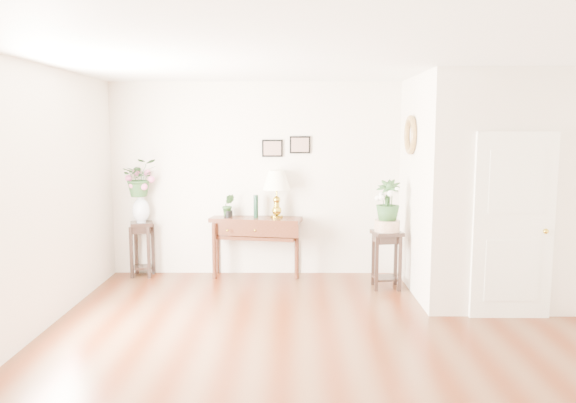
{
  "coord_description": "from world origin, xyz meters",
  "views": [
    {
      "loc": [
        -0.38,
        -5.4,
        2.13
      ],
      "look_at": [
        -0.42,
        1.3,
        1.26
      ],
      "focal_mm": 35.0,
      "sensor_mm": 36.0,
      "label": 1
    }
  ],
  "objects_px": {
    "plant_stand_a": "(142,249)",
    "table_lamp": "(277,193)",
    "plant_stand_b": "(386,260)",
    "console_table": "(256,247)"
  },
  "relations": [
    {
      "from": "plant_stand_a",
      "to": "plant_stand_b",
      "type": "bearing_deg",
      "value": -10.04
    },
    {
      "from": "console_table",
      "to": "plant_stand_a",
      "type": "xyz_separation_m",
      "value": [
        -1.65,
        0.0,
        -0.04
      ]
    },
    {
      "from": "plant_stand_a",
      "to": "plant_stand_b",
      "type": "xyz_separation_m",
      "value": [
        3.44,
        -0.61,
        -0.01
      ]
    },
    {
      "from": "plant_stand_a",
      "to": "table_lamp",
      "type": "bearing_deg",
      "value": 0.0
    },
    {
      "from": "console_table",
      "to": "plant_stand_b",
      "type": "relative_size",
      "value": 1.67
    },
    {
      "from": "table_lamp",
      "to": "plant_stand_a",
      "type": "height_order",
      "value": "table_lamp"
    },
    {
      "from": "console_table",
      "to": "plant_stand_b",
      "type": "height_order",
      "value": "console_table"
    },
    {
      "from": "plant_stand_a",
      "to": "plant_stand_b",
      "type": "relative_size",
      "value": 1.02
    },
    {
      "from": "console_table",
      "to": "plant_stand_a",
      "type": "distance_m",
      "value": 1.65
    },
    {
      "from": "console_table",
      "to": "plant_stand_b",
      "type": "bearing_deg",
      "value": -8.72
    }
  ]
}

